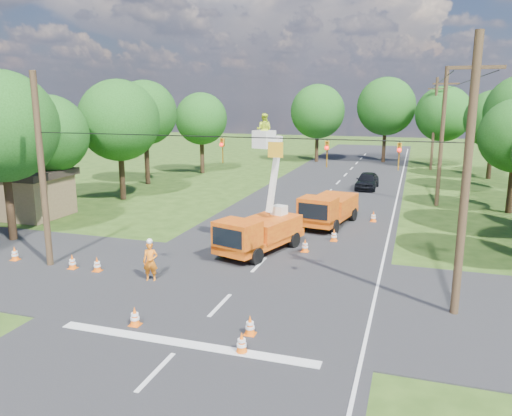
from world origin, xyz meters
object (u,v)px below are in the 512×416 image
(pole_right_mid, at_px, (442,136))
(tree_right_e, at_px, (494,119))
(pole_right_far, at_px, (434,123))
(traffic_cone_4, at_px, (97,264))
(pole_left, at_px, (42,172))
(traffic_cone_0, at_px, (135,316))
(shed, at_px, (25,192))
(tree_left_e, at_px, (145,113))
(tree_far_b, at_px, (386,107))
(tree_far_c, at_px, (444,114))
(bucket_truck, at_px, (259,225))
(tree_left_c, at_px, (49,135))
(ground_worker, at_px, (150,262))
(distant_car, at_px, (367,181))
(traffic_cone_6, at_px, (15,254))
(second_truck, at_px, (328,209))
(traffic_cone_3, at_px, (334,235))
(tree_left_d, at_px, (119,121))
(pole_right_near, at_px, (466,177))
(traffic_cone_8, at_px, (250,325))
(traffic_cone_2, at_px, (305,246))
(tree_left_b, at_px, (1,127))
(traffic_cone_5, at_px, (72,262))
(traffic_cone_7, at_px, (373,216))
(traffic_cone_1, at_px, (242,343))

(pole_right_mid, xyz_separation_m, tree_right_e, (5.30, 15.00, 0.70))
(pole_right_far, xyz_separation_m, tree_right_e, (5.30, -5.00, 0.70))
(traffic_cone_4, height_order, pole_right_mid, pole_right_mid)
(pole_left, xyz_separation_m, tree_right_e, (23.30, 35.00, 1.31))
(traffic_cone_0, height_order, shed, shed)
(tree_left_e, height_order, tree_far_b, tree_far_b)
(tree_left_e, xyz_separation_m, tree_far_c, (26.30, 20.00, -0.43))
(bucket_truck, bearing_deg, tree_left_c, -176.99)
(ground_worker, distance_m, distant_car, 26.74)
(traffic_cone_6, bearing_deg, distant_car, 60.28)
(tree_right_e, bearing_deg, second_truck, -116.95)
(traffic_cone_3, bearing_deg, tree_far_c, 78.71)
(tree_left_d, height_order, tree_left_e, tree_left_e)
(traffic_cone_3, relative_size, pole_right_mid, 0.07)
(pole_right_near, height_order, pole_left, pole_right_near)
(pole_right_far, bearing_deg, traffic_cone_8, -98.60)
(traffic_cone_2, bearing_deg, tree_far_b, 88.02)
(pole_right_far, bearing_deg, tree_right_e, -43.33)
(traffic_cone_0, height_order, pole_right_mid, pole_right_mid)
(pole_left, relative_size, tree_left_b, 0.97)
(traffic_cone_3, xyz_separation_m, pole_right_near, (5.75, -8.17, 4.75))
(traffic_cone_2, bearing_deg, traffic_cone_8, -88.72)
(pole_right_mid, relative_size, tree_left_e, 1.06)
(pole_right_near, distance_m, tree_far_b, 45.37)
(second_truck, relative_size, traffic_cone_8, 8.35)
(traffic_cone_5, relative_size, shed, 0.13)
(traffic_cone_7, xyz_separation_m, tree_far_b, (-1.45, 31.57, 6.45))
(bucket_truck, distance_m, pole_right_near, 10.91)
(traffic_cone_5, xyz_separation_m, tree_far_c, (17.62, 42.15, 5.70))
(tree_left_d, bearing_deg, traffic_cone_6, -77.27)
(shed, bearing_deg, tree_left_e, 85.10)
(distant_car, bearing_deg, tree_right_e, 42.91)
(traffic_cone_0, relative_size, traffic_cone_3, 1.00)
(traffic_cone_3, height_order, tree_far_c, tree_far_c)
(traffic_cone_4, distance_m, pole_right_far, 43.18)
(traffic_cone_7, bearing_deg, traffic_cone_6, -140.23)
(traffic_cone_4, bearing_deg, traffic_cone_6, 178.23)
(distant_car, distance_m, tree_far_c, 18.57)
(bucket_truck, xyz_separation_m, tree_left_e, (-16.22, 17.15, 4.99))
(traffic_cone_4, xyz_separation_m, tree_right_e, (20.61, 35.10, 5.45))
(tree_left_e, bearing_deg, traffic_cone_3, -35.28)
(traffic_cone_0, distance_m, tree_left_b, 15.58)
(traffic_cone_7, relative_size, tree_far_c, 0.08)
(distant_car, distance_m, tree_left_b, 28.96)
(traffic_cone_7, xyz_separation_m, shed, (-22.45, -5.43, 1.26))
(traffic_cone_2, height_order, tree_left_b, tree_left_b)
(traffic_cone_5, bearing_deg, traffic_cone_6, 176.69)
(traffic_cone_1, bearing_deg, tree_far_c, 80.95)
(pole_right_far, bearing_deg, pole_left, -114.23)
(bucket_truck, distance_m, traffic_cone_3, 4.84)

